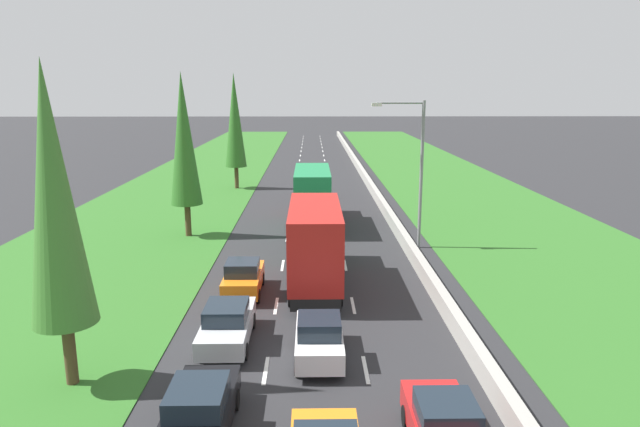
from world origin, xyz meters
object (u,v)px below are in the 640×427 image
object	(u,v)px
poplar_tree_third	(235,121)
black_sedan_left_lane	(199,411)
white_hatchback_centre_lane	(319,338)
green_box_truck_centre_lane	(312,195)
red_box_truck_centre_lane	(315,242)
maroon_sedan_centre_lane	(314,189)
silver_sedan_left_lane	(227,324)
orange_hatchback_left_lane	(243,277)
poplar_tree_second	(184,140)
red_hatchback_right_lane	(444,426)
poplar_tree_nearest	(54,197)
street_light_mast	(416,164)

from	to	relation	value
poplar_tree_third	black_sedan_left_lane	bearing A→B (deg)	-84.07
white_hatchback_centre_lane	green_box_truck_centre_lane	xyz separation A→B (m)	(-0.19, 20.89, 1.35)
red_box_truck_centre_lane	white_hatchback_centre_lane	bearing A→B (deg)	-89.34
black_sedan_left_lane	maroon_sedan_centre_lane	xyz separation A→B (m)	(3.40, 36.06, 0.00)
black_sedan_left_lane	silver_sedan_left_lane	size ratio (longest dim) A/B	1.00
orange_hatchback_left_lane	poplar_tree_second	distance (m)	13.35
black_sedan_left_lane	poplar_tree_second	bearing A→B (deg)	102.79
orange_hatchback_left_lane	maroon_sedan_centre_lane	bearing A→B (deg)	81.91
red_hatchback_right_lane	poplar_tree_second	xyz separation A→B (m)	(-11.75, 23.25, 5.60)
red_hatchback_right_lane	poplar_tree_third	distance (m)	43.72
poplar_tree_nearest	poplar_tree_second	distance (m)	19.37
white_hatchback_centre_lane	red_hatchback_right_lane	size ratio (longest dim) A/B	1.00
red_hatchback_right_lane	poplar_tree_nearest	distance (m)	13.31
silver_sedan_left_lane	poplar_tree_second	bearing A→B (deg)	106.95
red_box_truck_centre_lane	maroon_sedan_centre_lane	distance (m)	23.27
poplar_tree_nearest	black_sedan_left_lane	bearing A→B (deg)	-32.27
poplar_tree_second	street_light_mast	distance (m)	14.93
orange_hatchback_left_lane	poplar_tree_third	xyz separation A→B (m)	(-4.16, 29.71, 5.85)
black_sedan_left_lane	poplar_tree_nearest	distance (m)	7.94
orange_hatchback_left_lane	white_hatchback_centre_lane	bearing A→B (deg)	-62.35
maroon_sedan_centre_lane	street_light_mast	world-z (taller)	street_light_mast
orange_hatchback_left_lane	street_light_mast	bearing A→B (deg)	39.92
black_sedan_left_lane	green_box_truck_centre_lane	bearing A→B (deg)	82.79
silver_sedan_left_lane	poplar_tree_nearest	size ratio (longest dim) A/B	0.43
poplar_tree_nearest	street_light_mast	distance (m)	21.75
black_sedan_left_lane	poplar_tree_second	world-z (taller)	poplar_tree_second
red_box_truck_centre_lane	poplar_tree_third	distance (m)	29.60
poplar_tree_nearest	poplar_tree_second	world-z (taller)	poplar_tree_second
silver_sedan_left_lane	green_box_truck_centre_lane	distance (m)	19.86
black_sedan_left_lane	poplar_tree_second	xyz separation A→B (m)	(-5.09, 22.41, 5.62)
red_box_truck_centre_lane	poplar_tree_second	distance (m)	13.44
maroon_sedan_centre_lane	black_sedan_left_lane	bearing A→B (deg)	-95.39
orange_hatchback_left_lane	poplar_tree_nearest	size ratio (longest dim) A/B	0.37
white_hatchback_centre_lane	street_light_mast	distance (m)	16.54
black_sedan_left_lane	white_hatchback_centre_lane	world-z (taller)	white_hatchback_centre_lane
red_box_truck_centre_lane	poplar_tree_third	world-z (taller)	poplar_tree_third
black_sedan_left_lane	orange_hatchback_left_lane	size ratio (longest dim) A/B	1.15
orange_hatchback_left_lane	street_light_mast	size ratio (longest dim) A/B	0.43
green_box_truck_centre_lane	orange_hatchback_left_lane	size ratio (longest dim) A/B	2.41
maroon_sedan_centre_lane	poplar_tree_third	distance (m)	10.89
maroon_sedan_centre_lane	poplar_tree_second	xyz separation A→B (m)	(-8.49, -13.65, 5.62)
poplar_tree_second	maroon_sedan_centre_lane	bearing A→B (deg)	58.11
green_box_truck_centre_lane	poplar_tree_third	size ratio (longest dim) A/B	0.83
white_hatchback_centre_lane	poplar_tree_second	size ratio (longest dim) A/B	0.36
orange_hatchback_left_lane	maroon_sedan_centre_lane	xyz separation A→B (m)	(3.51, 24.69, -0.02)
maroon_sedan_centre_lane	poplar_tree_nearest	size ratio (longest dim) A/B	0.43
poplar_tree_third	poplar_tree_second	bearing A→B (deg)	-92.53
white_hatchback_centre_lane	poplar_tree_nearest	world-z (taller)	poplar_tree_nearest
red_hatchback_right_lane	street_light_mast	xyz separation A→B (m)	(2.82, 20.23, 4.40)
green_box_truck_centre_lane	poplar_tree_third	world-z (taller)	poplar_tree_third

